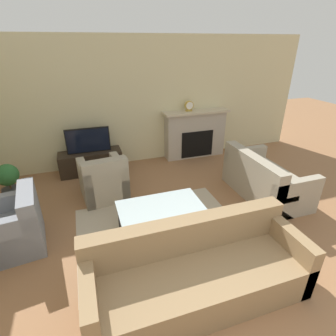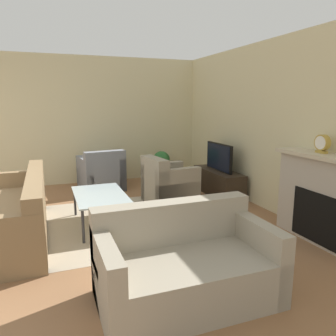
% 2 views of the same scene
% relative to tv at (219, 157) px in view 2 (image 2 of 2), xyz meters
% --- Properties ---
extents(wall_back, '(8.54, 0.06, 2.70)m').
position_rel_tv_xyz_m(wall_back, '(0.88, 0.33, 0.62)').
color(wall_back, beige).
rests_on(wall_back, ground_plane).
extents(wall_left, '(0.06, 8.19, 2.70)m').
position_rel_tv_xyz_m(wall_left, '(-1.92, -2.29, 0.62)').
color(wall_left, beige).
rests_on(wall_left, ground_plane).
extents(area_rug, '(2.39, 1.90, 0.00)m').
position_rel_tv_xyz_m(area_rug, '(0.82, -2.34, -0.72)').
color(area_rug, '#B7A88E').
rests_on(area_rug, ground_plane).
extents(fireplace, '(1.56, 0.38, 1.12)m').
position_rel_tv_xyz_m(fireplace, '(2.45, 0.14, -0.14)').
color(fireplace, '#B2A899').
rests_on(fireplace, ground_plane).
extents(tv_stand, '(1.28, 0.44, 0.47)m').
position_rel_tv_xyz_m(tv_stand, '(-0.00, 0.00, -0.49)').
color(tv_stand, '#2D2319').
rests_on(tv_stand, ground_plane).
extents(tv, '(0.87, 0.06, 0.51)m').
position_rel_tv_xyz_m(tv, '(0.00, 0.00, 0.00)').
color(tv, black).
rests_on(tv, tv_stand).
extents(couch_sectional, '(2.35, 0.85, 0.82)m').
position_rel_tv_xyz_m(couch_sectional, '(0.88, -3.48, -0.44)').
color(couch_sectional, '#8C704C').
rests_on(couch_sectional, ground_plane).
extents(couch_loveseat, '(0.89, 1.54, 0.82)m').
position_rel_tv_xyz_m(couch_loveseat, '(2.89, -1.96, -0.43)').
color(couch_loveseat, '#9E937F').
rests_on(couch_loveseat, ground_plane).
extents(armchair_by_window, '(0.94, 0.89, 0.82)m').
position_rel_tv_xyz_m(armchair_by_window, '(-1.17, -2.03, -0.43)').
color(armchair_by_window, gray).
rests_on(armchair_by_window, ground_plane).
extents(armchair_accent, '(0.84, 0.88, 0.82)m').
position_rel_tv_xyz_m(armchair_accent, '(0.15, -1.08, -0.42)').
color(armchair_accent, '#9E937F').
rests_on(armchair_accent, ground_plane).
extents(coffee_table, '(1.19, 0.70, 0.46)m').
position_rel_tv_xyz_m(coffee_table, '(0.82, -2.37, -0.31)').
color(coffee_table, '#333338').
rests_on(coffee_table, ground_plane).
extents(potted_plant, '(0.38, 0.38, 0.67)m').
position_rel_tv_xyz_m(potted_plant, '(-1.41, -0.65, -0.35)').
color(potted_plant, '#47474C').
rests_on(potted_plant, ground_plane).
extents(mantel_clock, '(0.20, 0.07, 0.23)m').
position_rel_tv_xyz_m(mantel_clock, '(2.28, 0.14, 0.51)').
color(mantel_clock, '#B79338').
rests_on(mantel_clock, fireplace).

